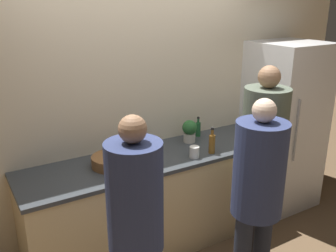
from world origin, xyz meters
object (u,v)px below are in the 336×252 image
bottle_amber (212,143)px  bottle_green (198,129)px  cup_black (143,143)px  potted_plant (190,130)px  person_right (263,149)px  refrigerator (283,126)px  fruit_bowl (112,161)px  person_center (258,187)px  person_left (136,220)px  utensil_crock (136,146)px  cup_white (194,152)px

bottle_amber → bottle_green: bearing=70.8°
cup_black → bottle_green: bearing=0.1°
potted_plant → bottle_green: bearing=28.2°
potted_plant → person_right: bearing=-76.2°
refrigerator → fruit_bowl: refrigerator is taller
cup_black → potted_plant: potted_plant is taller
person_center → cup_black: (-0.29, 1.24, -0.02)m
person_left → fruit_bowl: person_left is taller
person_left → utensil_crock: bearing=63.6°
person_left → cup_black: 1.32m
refrigerator → fruit_bowl: 2.04m
utensil_crock → cup_black: utensil_crock is taller
person_center → fruit_bowl: bearing=124.0°
person_center → potted_plant: 1.16m
refrigerator → bottle_amber: bearing=-170.3°
person_center → bottle_green: size_ratio=8.00×
fruit_bowl → bottle_amber: bottle_amber is taller
fruit_bowl → person_center: bearing=-56.0°
refrigerator → bottle_green: 1.02m
person_left → cup_white: size_ratio=15.95×
refrigerator → potted_plant: refrigerator is taller
refrigerator → person_right: (-0.96, -0.65, 0.16)m
person_center → utensil_crock: 1.22m
bottle_amber → fruit_bowl: bearing=166.8°
bottle_green → cup_white: 0.55m
utensil_crock → bottle_green: utensil_crock is taller
person_left → potted_plant: person_left is taller
person_left → potted_plant: bearing=43.6°
fruit_bowl → bottle_amber: 0.92m
cup_black → potted_plant: (0.47, -0.09, 0.07)m
utensil_crock → potted_plant: utensil_crock is taller
person_left → cup_black: (0.64, 1.15, -0.02)m
person_right → person_center: bearing=-137.7°
person_right → bottle_amber: person_right is taller
utensil_crock → cup_black: (0.11, 0.08, -0.02)m
person_center → person_right: person_right is taller
person_center → bottle_amber: person_center is taller
refrigerator → potted_plant: bearing=173.0°
utensil_crock → cup_black: size_ratio=3.03×
cup_white → potted_plant: bearing=62.5°
bottle_green → bottle_amber: 0.45m
bottle_green → cup_white: bottle_green is taller
refrigerator → person_right: size_ratio=1.04×
refrigerator → utensil_crock: refrigerator is taller
person_right → fruit_bowl: 1.27m
bottle_green → potted_plant: size_ratio=0.93×
fruit_bowl → bottle_green: size_ratio=1.70×
cup_white → fruit_bowl: bearing=163.0°
fruit_bowl → refrigerator: bearing=-0.4°
fruit_bowl → potted_plant: bearing=8.4°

